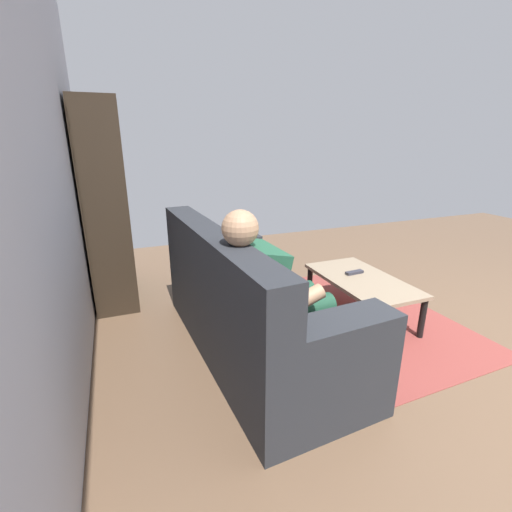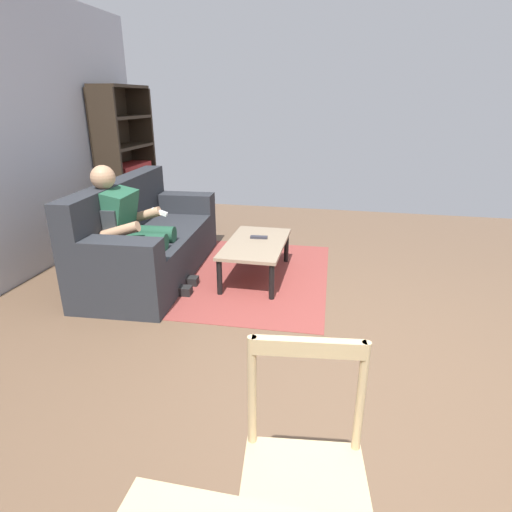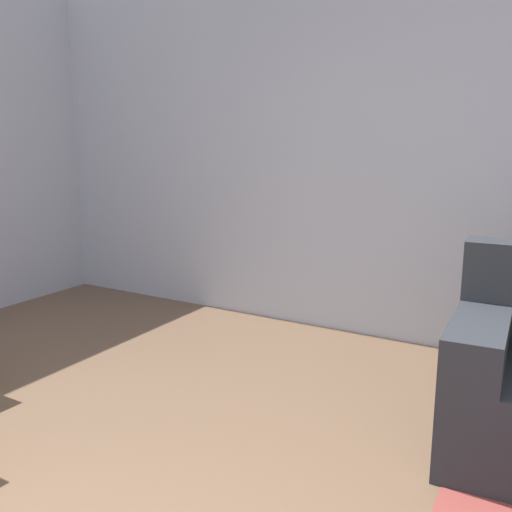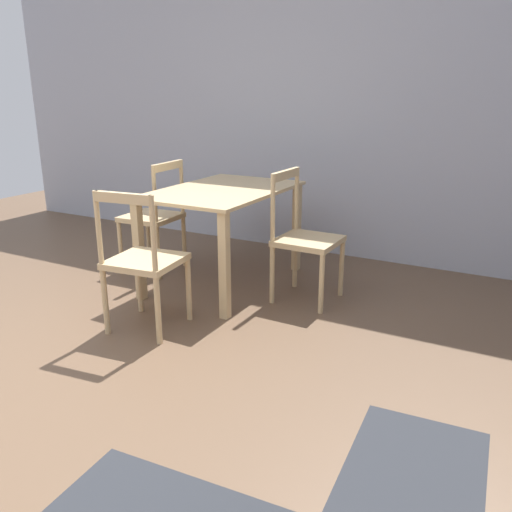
% 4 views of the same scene
% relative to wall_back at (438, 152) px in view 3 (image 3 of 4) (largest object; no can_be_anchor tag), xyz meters
% --- Properties ---
extents(wall_back, '(6.73, 0.12, 2.65)m').
position_rel_wall_back_xyz_m(wall_back, '(0.00, 0.00, 0.00)').
color(wall_back, '#B2B7C6').
rests_on(wall_back, ground_plane).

